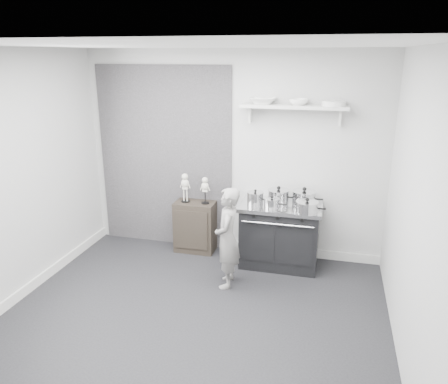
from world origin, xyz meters
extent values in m
plane|color=black|center=(0.00, 0.00, 0.00)|extent=(4.00, 4.00, 0.00)
cube|color=#B6B6B4|center=(0.00, 1.80, 1.35)|extent=(4.00, 0.02, 2.70)
cube|color=#B6B6B4|center=(0.00, -1.80, 1.35)|extent=(4.00, 0.02, 2.70)
cube|color=#B6B6B4|center=(-2.00, 0.00, 1.35)|extent=(0.02, 3.60, 2.70)
cube|color=#B6B6B4|center=(2.00, 0.00, 1.35)|extent=(0.02, 3.60, 2.70)
cube|color=silver|center=(0.00, 0.00, 2.70)|extent=(4.00, 3.60, 0.02)
cube|color=black|center=(-0.95, 1.79, 1.25)|extent=(1.90, 0.02, 2.50)
cube|color=silver|center=(1.00, 1.78, 0.06)|extent=(2.00, 0.03, 0.12)
cube|color=silver|center=(-1.98, 0.00, 0.06)|extent=(0.03, 3.60, 0.12)
cube|color=silver|center=(0.80, 1.67, 2.02)|extent=(1.30, 0.26, 0.04)
cube|color=silver|center=(0.25, 1.74, 1.90)|extent=(0.03, 0.12, 0.20)
cube|color=silver|center=(1.35, 1.74, 1.90)|extent=(0.03, 0.12, 0.20)
cube|color=black|center=(0.72, 1.48, 0.39)|extent=(0.97, 0.58, 0.77)
cube|color=silver|center=(0.72, 1.48, 0.80)|extent=(1.02, 0.62, 0.05)
cube|color=black|center=(0.48, 1.19, 0.41)|extent=(0.41, 0.02, 0.50)
cube|color=black|center=(0.95, 1.19, 0.41)|extent=(0.41, 0.02, 0.50)
cylinder|color=silver|center=(0.72, 1.16, 0.68)|extent=(0.87, 0.02, 0.02)
cylinder|color=black|center=(0.43, 1.18, 0.75)|extent=(0.04, 0.03, 0.04)
cylinder|color=black|center=(0.72, 1.18, 0.75)|extent=(0.04, 0.03, 0.04)
cylinder|color=black|center=(1.01, 1.18, 0.75)|extent=(0.04, 0.03, 0.04)
cube|color=black|center=(-0.47, 1.61, 0.35)|extent=(0.54, 0.32, 0.71)
imported|color=gray|center=(0.19, 0.79, 0.60)|extent=(0.34, 0.47, 1.20)
cylinder|color=silver|center=(0.40, 1.41, 0.89)|extent=(0.20, 0.20, 0.15)
cylinder|color=silver|center=(0.40, 1.41, 0.97)|extent=(0.21, 0.21, 0.01)
sphere|color=black|center=(0.40, 1.41, 1.00)|extent=(0.04, 0.04, 0.04)
cylinder|color=black|center=(0.54, 1.41, 0.89)|extent=(0.10, 0.02, 0.02)
cylinder|color=silver|center=(0.67, 1.57, 0.90)|extent=(0.27, 0.27, 0.15)
cylinder|color=silver|center=(0.67, 1.57, 0.98)|extent=(0.27, 0.27, 0.01)
sphere|color=black|center=(0.67, 1.57, 1.01)|extent=(0.05, 0.05, 0.05)
cylinder|color=black|center=(0.84, 1.57, 0.90)|extent=(0.10, 0.02, 0.02)
cylinder|color=silver|center=(0.99, 1.58, 0.90)|extent=(0.29, 0.29, 0.15)
cylinder|color=silver|center=(0.99, 1.58, 0.98)|extent=(0.30, 0.30, 0.01)
sphere|color=black|center=(0.99, 1.58, 1.02)|extent=(0.05, 0.05, 0.05)
cylinder|color=black|center=(1.17, 1.58, 0.90)|extent=(0.10, 0.02, 0.02)
cylinder|color=silver|center=(1.05, 1.27, 0.88)|extent=(0.27, 0.27, 0.12)
cylinder|color=silver|center=(1.05, 1.27, 0.95)|extent=(0.27, 0.27, 0.01)
sphere|color=black|center=(1.05, 1.27, 0.98)|extent=(0.05, 0.05, 0.05)
cylinder|color=black|center=(1.22, 1.27, 0.88)|extent=(0.10, 0.02, 0.02)
cylinder|color=silver|center=(0.62, 1.34, 0.87)|extent=(0.19, 0.19, 0.10)
cylinder|color=silver|center=(0.62, 1.34, 0.93)|extent=(0.19, 0.19, 0.01)
sphere|color=black|center=(0.62, 1.34, 0.96)|extent=(0.03, 0.03, 0.03)
cylinder|color=black|center=(0.75, 1.34, 0.87)|extent=(0.10, 0.02, 0.02)
imported|color=white|center=(0.42, 1.67, 2.08)|extent=(0.33, 0.33, 0.08)
imported|color=white|center=(0.85, 1.67, 2.08)|extent=(0.23, 0.23, 0.07)
cylinder|color=silver|center=(1.27, 1.67, 2.07)|extent=(0.28, 0.28, 0.06)
camera|label=1|loc=(1.30, -3.71, 2.62)|focal=35.00mm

